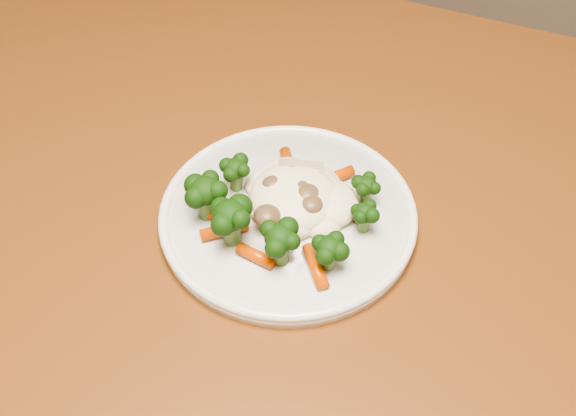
# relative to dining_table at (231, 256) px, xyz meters

# --- Properties ---
(dining_table) EXTENTS (1.43, 1.09, 0.75)m
(dining_table) POSITION_rel_dining_table_xyz_m (0.00, 0.00, 0.00)
(dining_table) COLOR brown
(dining_table) RESTS_ON ground
(plate) EXTENTS (0.25, 0.25, 0.01)m
(plate) POSITION_rel_dining_table_xyz_m (0.07, 0.01, 0.10)
(plate) COLOR white
(plate) RESTS_ON dining_table
(meal) EXTENTS (0.18, 0.17, 0.05)m
(meal) POSITION_rel_dining_table_xyz_m (0.07, 0.00, 0.12)
(meal) COLOR #FFF0CB
(meal) RESTS_ON plate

